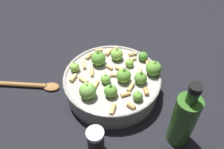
{
  "coord_description": "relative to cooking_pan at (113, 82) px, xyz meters",
  "views": [
    {
      "loc": [
        0.43,
        -0.23,
        0.57
      ],
      "look_at": [
        0.0,
        0.0,
        0.08
      ],
      "focal_mm": 37.87,
      "sensor_mm": 36.0,
      "label": 1
    }
  ],
  "objects": [
    {
      "name": "cooking_pan",
      "position": [
        0.0,
        0.0,
        0.0
      ],
      "size": [
        0.29,
        0.29,
        0.12
      ],
      "color": "#9E9993",
      "rests_on": "ground"
    },
    {
      "name": "ground_plane",
      "position": [
        -0.0,
        -0.0,
        -0.04
      ],
      "size": [
        2.4,
        2.4,
        0.0
      ],
      "primitive_type": "plane",
      "color": "black"
    },
    {
      "name": "pepper_shaker",
      "position": [
        0.16,
        -0.13,
        -0.0
      ],
      "size": [
        0.04,
        0.04,
        0.08
      ],
      "color": "black",
      "rests_on": "ground"
    },
    {
      "name": "olive_oil_bottle",
      "position": [
        0.23,
        0.08,
        0.04
      ],
      "size": [
        0.06,
        0.06,
        0.21
      ],
      "color": "#336023",
      "rests_on": "ground"
    },
    {
      "name": "wooden_spoon",
      "position": [
        -0.14,
        -0.23,
        -0.04
      ],
      "size": [
        0.14,
        0.21,
        0.02
      ],
      "color": "olive",
      "rests_on": "ground"
    }
  ]
}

